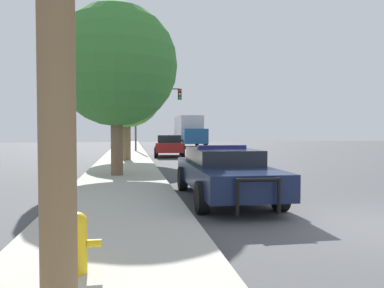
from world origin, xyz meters
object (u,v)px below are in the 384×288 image
Objects in this scene: box_truck at (189,131)px; tree_sidewalk_near at (116,65)px; fire_hydrant at (77,241)px; traffic_light at (154,106)px; car_background_midblock at (169,145)px; car_background_distant at (173,140)px; police_car at (224,171)px; tree_sidewalk_mid at (126,91)px.

tree_sidewalk_near is at bearing 74.68° from box_truck.
fire_hydrant is 0.09× the size of box_truck.
fire_hydrant is 0.13× the size of traffic_light.
car_background_midblock is at bearing 74.75° from tree_sidewalk_near.
box_truck reaches higher than car_background_distant.
police_car is at bearing -89.97° from car_background_distant.
tree_sidewalk_near reaches higher than box_truck.
fire_hydrant is (-3.06, -5.08, -0.22)m from police_car.
police_car is 0.89× the size of tree_sidewalk_mid.
car_background_midblock is 12.64m from tree_sidewalk_near.
box_truck is (1.46, -2.77, 1.10)m from car_background_distant.
tree_sidewalk_near is at bearing -57.81° from police_car.
tree_sidewalk_mid is (0.43, 17.15, 3.57)m from fire_hydrant.
traffic_light reaches higher than police_car.
box_truck is 27.66m from tree_sidewalk_near.
tree_sidewalk_near reaches higher than car_background_distant.
car_background_midblock is at bearing -90.31° from police_car.
box_truck reaches higher than police_car.
tree_sidewalk_mid reaches higher than police_car.
traffic_light is 0.83× the size of tree_sidewalk_near.
box_truck is at bearing 70.87° from tree_sidewalk_mid.
police_car is 5.93m from fire_hydrant.
car_background_distant is 0.73× the size of tree_sidewalk_near.
fire_hydrant is at bearing -93.81° from car_background_distant.
tree_sidewalk_near is at bearing -92.32° from tree_sidewalk_mid.
box_truck is 1.30× the size of tree_sidewalk_mid.
fire_hydrant is 0.15× the size of car_background_distant.
police_car is 1.01× the size of traffic_light.
traffic_light is at bearing 102.50° from car_background_midblock.
box_truck is at bearing -57.75° from car_background_distant.
tree_sidewalk_mid is at bearing 88.57° from fire_hydrant.
traffic_light is 17.28m from tree_sidewalk_near.
box_truck is 20.58m from tree_sidewalk_mid.
fire_hydrant is 0.11× the size of tree_sidewalk_near.
car_background_midblock is 15.43m from box_truck.
traffic_light is 6.25m from car_background_midblock.
car_background_distant is at bearing 79.34° from tree_sidewalk_near.
box_truck is at bearing 78.94° from fire_hydrant.
tree_sidewalk_near reaches higher than fire_hydrant.
car_background_midblock is (3.33, 21.57, 0.28)m from fire_hydrant.
fire_hydrant is 37.20m from box_truck.
box_truck is at bearing 80.59° from car_background_midblock.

